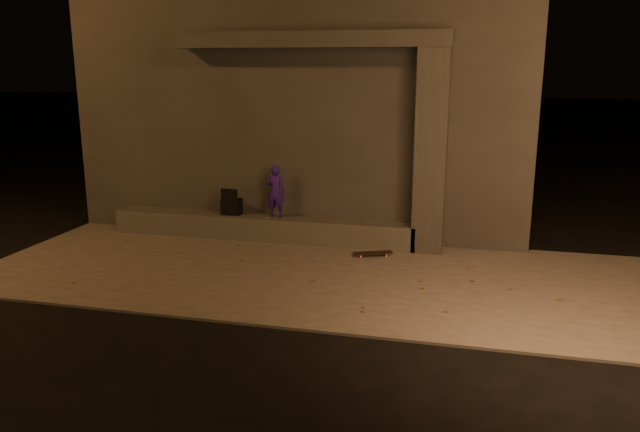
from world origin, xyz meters
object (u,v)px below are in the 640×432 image
(column, at_px, (431,152))
(skateboard, at_px, (373,253))
(skateboarder, at_px, (276,191))
(backpack, at_px, (232,205))

(column, relative_size, skateboard, 5.09)
(skateboarder, bearing_deg, backpack, 1.13)
(column, height_order, backpack, column)
(column, bearing_deg, backpack, 180.00)
(column, distance_m, skateboard, 2.06)
(skateboarder, distance_m, skateboard, 2.28)
(skateboarder, relative_size, backpack, 1.91)
(backpack, height_order, skateboard, backpack)
(skateboarder, height_order, skateboard, skateboarder)
(column, height_order, skateboarder, column)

